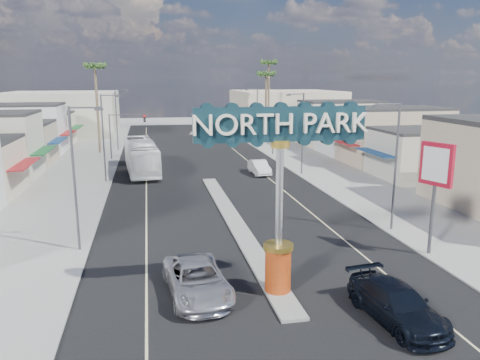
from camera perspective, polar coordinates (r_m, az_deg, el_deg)
name	(u,v)px	position (r m, az deg, el deg)	size (l,w,h in m)	color
ground	(208,178)	(50.55, -3.97, 0.21)	(160.00, 160.00, 0.00)	gray
road	(208,178)	(50.55, -3.97, 0.21)	(20.00, 120.00, 0.01)	black
median_island	(234,221)	(35.22, -0.68, -5.06)	(1.30, 30.00, 0.16)	gray
sidewalk_left	(72,183)	(50.80, -19.83, -0.38)	(8.00, 120.00, 0.12)	gray
sidewalk_right	(330,173)	(54.04, 10.93, 0.87)	(8.00, 120.00, 0.12)	gray
storefront_row_left	(1,141)	(65.04, -27.11, 4.28)	(12.00, 42.00, 6.00)	beige
storefront_row_right	(363,132)	(69.37, 14.73, 5.65)	(12.00, 42.00, 6.00)	#B7B29E
backdrop_far_left	(62,113)	(95.62, -20.86, 7.60)	(20.00, 20.00, 8.00)	#B7B29E
backdrop_far_right	(285,110)	(98.37, 5.56, 8.45)	(20.00, 20.00, 8.00)	beige
gateway_sign	(280,178)	(22.39, 4.87, 0.21)	(8.20, 1.50, 9.15)	red
traffic_signal_left	(124,127)	(63.44, -13.95, 6.26)	(5.09, 0.45, 6.00)	#47474C
traffic_signal_right	(260,125)	(65.17, 2.50, 6.77)	(5.09, 0.45, 6.00)	#47474C
streetlight_l_near	(77,172)	(29.90, -19.30, 0.95)	(2.03, 0.22, 9.00)	#47474C
streetlight_l_mid	(105,134)	(49.56, -16.16, 5.44)	(2.03, 0.22, 9.00)	#47474C
streetlight_l_far	(118,116)	(71.40, -14.71, 7.50)	(2.03, 0.22, 9.00)	#47474C
streetlight_r_near	(394,160)	(33.87, 18.24, 2.30)	(2.03, 0.22, 9.00)	#47474C
streetlight_r_mid	(301,129)	(52.05, 7.48, 6.13)	(2.03, 0.22, 9.00)	#47474C
streetlight_r_far	(256,114)	(73.15, 1.98, 8.00)	(2.03, 0.22, 9.00)	#47474C
palm_left_far	(95,71)	(69.40, -17.26, 12.55)	(2.60, 2.60, 13.10)	brown
palm_right_mid	(266,78)	(77.43, 3.22, 12.33)	(2.60, 2.60, 12.10)	brown
palm_right_far	(269,67)	(83.76, 3.56, 13.55)	(2.60, 2.60, 14.10)	brown
suv_left	(197,280)	(23.77, -5.27, -12.00)	(2.78, 6.04, 1.68)	silver
suv_right	(397,304)	(22.53, 18.56, -14.12)	(2.30, 5.67, 1.64)	black
car_parked_right	(259,167)	(52.58, 2.37, 1.56)	(1.64, 4.71, 1.55)	white
city_bus	(141,156)	(54.68, -11.95, 2.86)	(3.11, 13.27, 3.70)	white
bank_pylon_sign	(436,171)	(29.88, 22.79, 1.05)	(1.02, 2.08, 6.80)	#47474C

